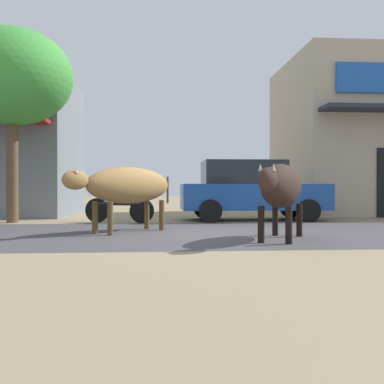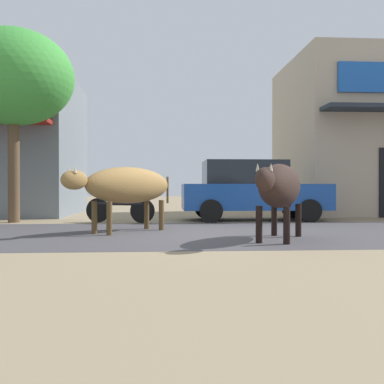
% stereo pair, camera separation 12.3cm
% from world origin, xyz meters
% --- Properties ---
extents(ground, '(80.00, 80.00, 0.00)m').
position_xyz_m(ground, '(0.00, 0.00, 0.00)').
color(ground, '#937F60').
extents(asphalt_road, '(72.00, 5.33, 0.00)m').
position_xyz_m(asphalt_road, '(0.00, 0.00, 0.00)').
color(asphalt_road, '#454246').
rests_on(asphalt_road, ground).
extents(storefront_right_club, '(6.72, 6.26, 5.38)m').
position_xyz_m(storefront_right_club, '(6.97, 7.19, 2.69)').
color(storefront_right_club, '#B7A68E').
rests_on(storefront_right_club, ground).
extents(roadside_tree, '(3.09, 3.09, 4.99)m').
position_xyz_m(roadside_tree, '(-4.77, 3.26, 3.73)').
color(roadside_tree, brown).
rests_on(roadside_tree, ground).
extents(parked_hatchback_car, '(3.99, 1.95, 1.64)m').
position_xyz_m(parked_hatchback_car, '(1.52, 3.68, 0.84)').
color(parked_hatchback_car, '#1B4695').
rests_on(parked_hatchback_car, ground).
extents(parked_motorcycle, '(1.78, 0.59, 1.06)m').
position_xyz_m(parked_motorcycle, '(-2.00, 2.95, 0.47)').
color(parked_motorcycle, black).
rests_on(parked_motorcycle, ground).
extents(cow_near_brown, '(2.22, 2.30, 1.32)m').
position_xyz_m(cow_near_brown, '(-1.68, 0.34, 0.94)').
color(cow_near_brown, olive).
rests_on(cow_near_brown, ground).
extents(cow_far_dark, '(1.46, 2.46, 1.31)m').
position_xyz_m(cow_far_dark, '(1.03, -1.32, 0.92)').
color(cow_far_dark, '#30211C').
rests_on(cow_far_dark, ground).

